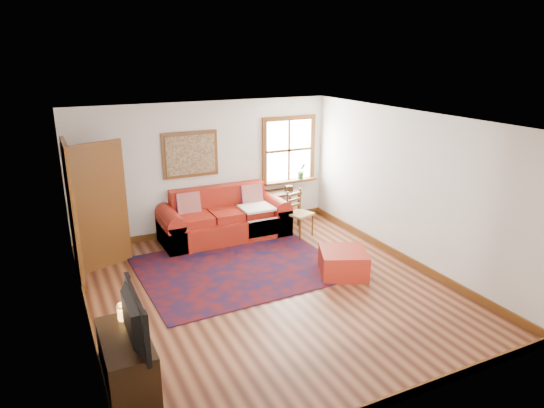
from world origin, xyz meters
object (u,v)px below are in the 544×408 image
red_leather_sofa (224,221)px  media_cabinet (127,361)px  side_table (284,197)px  ladder_back_chair (298,212)px  red_ottoman (343,263)px

red_leather_sofa → media_cabinet: 4.31m
side_table → ladder_back_chair: ladder_back_chair is taller
side_table → media_cabinet: side_table is taller
red_leather_sofa → red_ottoman: 2.59m
ladder_back_chair → media_cabinet: (-3.71, -3.05, -0.18)m
red_ottoman → ladder_back_chair: ladder_back_chair is taller
side_table → media_cabinet: 5.24m
media_cabinet → red_leather_sofa: bearing=56.0°
red_ottoman → media_cabinet: size_ratio=0.67×
red_leather_sofa → red_ottoman: red_leather_sofa is taller
red_ottoman → red_leather_sofa: bearing=139.6°
side_table → ladder_back_chair: 0.64m
red_ottoman → ladder_back_chair: bearing=108.3°
ladder_back_chair → media_cabinet: bearing=-140.6°
red_ottoman → media_cabinet: bearing=-136.4°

